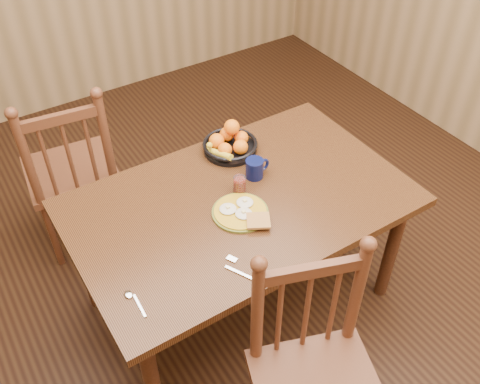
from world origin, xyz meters
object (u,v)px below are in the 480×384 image
breakfast_plate (241,212)px  fruit_bowl (230,143)px  dining_table (240,213)px  chair_near (315,378)px  coffee_mug (255,168)px  chair_far (72,172)px

breakfast_plate → fruit_bowl: size_ratio=1.06×
dining_table → chair_near: chair_near is taller
dining_table → coffee_mug: bearing=34.2°
chair_near → breakfast_plate: chair_near is taller
coffee_mug → fruit_bowl: (0.00, 0.24, -0.00)m
dining_table → chair_near: size_ratio=1.49×
fruit_bowl → chair_far: bearing=141.9°
chair_near → coffee_mug: size_ratio=8.06×
coffee_mug → chair_near: bearing=-109.7°
dining_table → fruit_bowl: 0.41m
coffee_mug → fruit_bowl: bearing=89.4°
chair_far → chair_near: bearing=109.0°
chair_far → fruit_bowl: chair_far is taller
dining_table → chair_far: (-0.56, 0.91, -0.14)m
chair_near → breakfast_plate: size_ratio=3.52×
chair_far → fruit_bowl: (0.72, -0.56, 0.27)m
chair_far → coffee_mug: 1.11m
breakfast_plate → fruit_bowl: 0.48m
fruit_bowl → chair_near: bearing=-105.9°
chair_far → coffee_mug: bearing=138.2°
coffee_mug → fruit_bowl: 0.24m
chair_near → breakfast_plate: (0.13, 0.74, 0.24)m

